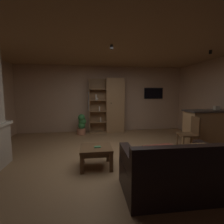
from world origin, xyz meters
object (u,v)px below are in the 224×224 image
Objects in this scene: bookshelf_cabinet at (113,106)px; leather_couch at (174,173)px; potted_floor_plant at (82,124)px; tissue_box at (216,108)px; kitchen_bar_counter at (211,128)px; table_book_0 at (97,147)px; dining_chair at (191,132)px; coffee_table at (96,151)px; wall_mounted_tv at (154,93)px.

bookshelf_cabinet is 1.38× the size of leather_couch.
leather_couch is at bearing -68.91° from potted_floor_plant.
potted_floor_plant is at bearing 153.93° from tissue_box.
kitchen_bar_counter is 0.97× the size of leather_couch.
table_book_0 is 0.17× the size of potted_floor_plant.
dining_chair is (-1.03, -0.41, -0.57)m from tissue_box.
bookshelf_cabinet is at bearing 122.99° from dining_chair.
coffee_table is 4.32m from wall_mounted_tv.
potted_floor_plant is (-0.39, 2.82, 0.05)m from coffee_table.
wall_mounted_tv is at bearing 106.69° from kitchen_bar_counter.
table_book_0 is at bearing -164.58° from tissue_box.
bookshelf_cabinet is at bearing -173.17° from wall_mounted_tv.
kitchen_bar_counter is (2.48, -2.21, -0.51)m from bookshelf_cabinet.
bookshelf_cabinet is 4.21m from leather_couch.
bookshelf_cabinet is 3.29× the size of coffee_table.
kitchen_bar_counter is 1.93× the size of potted_floor_plant.
kitchen_bar_counter is 3.38m from table_book_0.
leather_couch is 4.18m from potted_floor_plant.
tissue_box reaches higher than table_book_0.
table_book_0 is (0.03, -0.03, 0.10)m from coffee_table.
dining_chair is 3.66m from potted_floor_plant.
leather_couch is at bearing -138.60° from kitchen_bar_counter.
dining_chair is at bearing -92.19° from wall_mounted_tv.
bookshelf_cabinet is 3.24m from coffee_table.
wall_mounted_tv is (1.45, 4.34, 1.21)m from leather_couch.
bookshelf_cabinet is at bearing 11.16° from potted_floor_plant.
potted_floor_plant is at bearing -171.40° from wall_mounted_tv.
potted_floor_plant is (-1.50, 3.90, 0.07)m from leather_couch.
bookshelf_cabinet is at bearing 75.24° from coffee_table.
kitchen_bar_counter is at bearing 41.40° from leather_couch.
bookshelf_cabinet is 17.46× the size of tissue_box.
bookshelf_cabinet is 1.83m from wall_mounted_tv.
leather_couch reaches higher than potted_floor_plant.
bookshelf_cabinet is at bearing 141.50° from tissue_box.
tissue_box is at bearing 15.42° from table_book_0.
kitchen_bar_counter is 2.91m from leather_couch.
tissue_box is 4.38m from potted_floor_plant.
potted_floor_plant reaches higher than coffee_table.
table_book_0 is at bearing -42.98° from coffee_table.
tissue_box reaches higher than potted_floor_plant.
bookshelf_cabinet is 1.39m from potted_floor_plant.
leather_couch is 4.74m from wall_mounted_tv.
leather_couch is (-2.18, -1.92, -0.21)m from kitchen_bar_counter.
bookshelf_cabinet is 3.37m from kitchen_bar_counter.
table_book_0 is (-1.08, 1.04, 0.12)m from leather_couch.
dining_chair is at bearing 12.72° from table_book_0.
table_book_0 is at bearing -81.63° from potted_floor_plant.
potted_floor_plant is at bearing 111.09° from leather_couch.
wall_mounted_tv reaches higher than potted_floor_plant.
bookshelf_cabinet reaches higher than kitchen_bar_counter.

